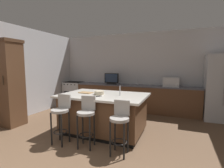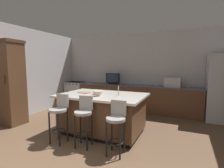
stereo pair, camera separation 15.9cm
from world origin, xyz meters
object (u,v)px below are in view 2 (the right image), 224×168
(tv_monitor, at_px, (113,79))
(cell_phone, at_px, (96,96))
(microwave, at_px, (172,82))
(cutting_board, at_px, (85,92))
(fruit_bowl, at_px, (98,93))
(bar_stool_left, at_px, (59,114))
(kitchen_island, at_px, (102,113))
(range_oven, at_px, (76,93))
(cabinet_tower, at_px, (10,81))
(bar_stool_center, at_px, (84,117))
(bar_stool_right, at_px, (116,123))

(tv_monitor, bearing_deg, cell_phone, -74.15)
(microwave, distance_m, cutting_board, 2.84)
(fruit_bowl, bearing_deg, bar_stool_left, -121.75)
(kitchen_island, xyz_separation_m, tv_monitor, (-0.67, 2.11, 0.62))
(kitchen_island, xyz_separation_m, cutting_board, (-0.48, 0.01, 0.45))
(range_oven, height_order, cabinet_tower, cabinet_tower)
(tv_monitor, relative_size, cell_phone, 3.51)
(cabinet_tower, height_order, cell_phone, cabinet_tower)
(cabinet_tower, relative_size, bar_stool_center, 2.26)
(microwave, bearing_deg, tv_monitor, -178.54)
(tv_monitor, xyz_separation_m, bar_stool_right, (1.36, -2.89, -0.51))
(bar_stool_center, xyz_separation_m, cutting_board, (-0.47, 0.77, 0.33))
(tv_monitor, distance_m, bar_stool_center, 2.99)
(bar_stool_left, xyz_separation_m, cutting_board, (0.08, 0.83, 0.32))
(kitchen_island, height_order, fruit_bowl, fruit_bowl)
(tv_monitor, bearing_deg, range_oven, 178.24)
(cabinet_tower, xyz_separation_m, bar_stool_right, (3.17, -0.29, -0.58))
(cell_phone, relative_size, cutting_board, 0.46)
(range_oven, height_order, bar_stool_center, bar_stool_center)
(cabinet_tower, xyz_separation_m, cutting_board, (2.01, 0.50, -0.24))
(kitchen_island, bearing_deg, cell_phone, -89.20)
(range_oven, height_order, bar_stool_left, bar_stool_left)
(kitchen_island, bearing_deg, bar_stool_right, -48.68)
(cabinet_tower, distance_m, bar_stool_center, 2.56)
(kitchen_island, distance_m, bar_stool_right, 1.04)
(tv_monitor, height_order, cell_phone, tv_monitor)
(kitchen_island, xyz_separation_m, fruit_bowl, (-0.08, -0.06, 0.49))
(microwave, relative_size, tv_monitor, 0.91)
(cabinet_tower, bearing_deg, microwave, 34.54)
(cabinet_tower, relative_size, tv_monitor, 4.22)
(tv_monitor, bearing_deg, fruit_bowl, -74.74)
(range_oven, relative_size, cell_phone, 6.12)
(bar_stool_left, bearing_deg, kitchen_island, 55.09)
(bar_stool_center, height_order, cell_phone, bar_stool_center)
(cabinet_tower, height_order, microwave, cabinet_tower)
(cutting_board, bearing_deg, tv_monitor, 95.30)
(bar_stool_center, relative_size, bar_stool_right, 1.03)
(bar_stool_right, bearing_deg, range_oven, 133.49)
(microwave, distance_m, bar_stool_left, 3.58)
(bar_stool_left, xyz_separation_m, cell_phone, (0.56, 0.54, 0.32))
(kitchen_island, xyz_separation_m, range_oven, (-2.33, 2.16, -0.01))
(range_oven, distance_m, cutting_board, 2.87)
(microwave, height_order, tv_monitor, tv_monitor)
(range_oven, height_order, tv_monitor, tv_monitor)
(cabinet_tower, xyz_separation_m, bar_stool_center, (2.48, -0.27, -0.56))
(bar_stool_center, distance_m, bar_stool_right, 0.69)
(tv_monitor, relative_size, fruit_bowl, 2.37)
(bar_stool_right, height_order, fruit_bowl, fruit_bowl)
(kitchen_island, height_order, cell_phone, cell_phone)
(bar_stool_center, xyz_separation_m, fruit_bowl, (-0.08, 0.70, 0.36))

